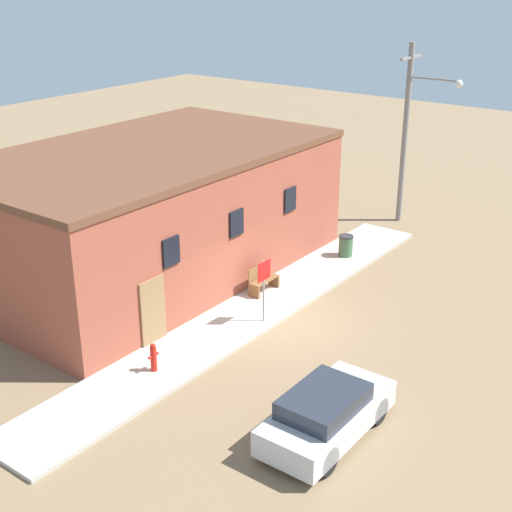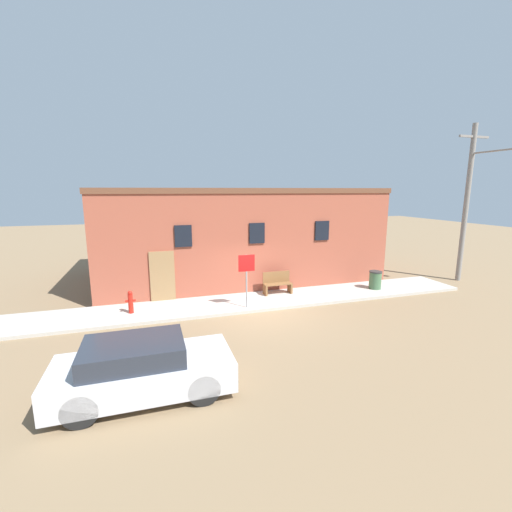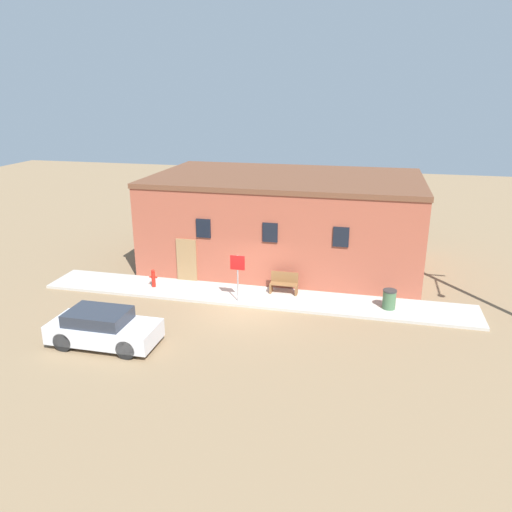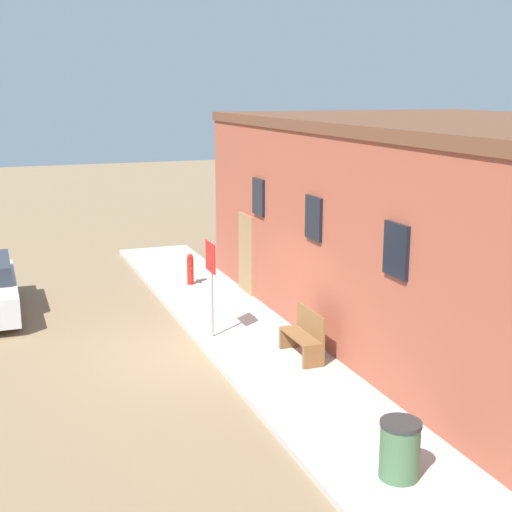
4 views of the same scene
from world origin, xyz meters
name	(u,v)px [view 1 (image 1 of 4)]	position (x,y,z in m)	size (l,w,h in m)	color
ground_plane	(281,322)	(0.00, 0.00, 0.00)	(80.00, 80.00, 0.00)	#846B4C
sidewalk	(253,311)	(0.00, 1.15, 0.06)	(19.58, 2.30, 0.12)	#B2ADA3
brick_building	(150,211)	(0.56, 6.34, 2.37)	(13.76, 8.20, 4.75)	#9E4C38
fire_hydrant	(154,357)	(-4.76, 1.08, 0.56)	(0.38, 0.18, 0.86)	red
stop_sign	(264,280)	(-0.46, 0.36, 1.59)	(0.64, 0.06, 2.10)	gray
bench	(263,280)	(1.34, 1.74, 0.57)	(1.25, 0.44, 0.97)	brown
trash_bin	(346,246)	(5.97, 1.08, 0.55)	(0.58, 0.58, 0.84)	#426642
utility_pole	(409,128)	(11.38, 1.28, 4.25)	(1.80, 2.47, 7.83)	gray
parked_car	(327,414)	(-4.29, -4.36, 0.66)	(3.98, 1.72, 1.34)	black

